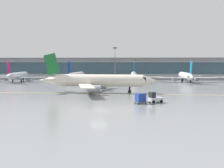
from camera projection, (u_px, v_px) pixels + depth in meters
name	position (u px, v px, depth m)	size (l,w,h in m)	color
ground_plane	(99.00, 110.00, 47.84)	(400.00, 400.00, 0.00)	gray
taxiway_centreline_stripe	(99.00, 94.00, 72.69)	(110.00, 0.36, 0.01)	yellow
terminal_concourse	(120.00, 68.00, 136.16)	(172.83, 11.00, 9.60)	#B2B7BC
gate_airplane_1	(18.00, 76.00, 115.32)	(22.59, 24.28, 8.05)	silver
gate_airplane_2	(76.00, 76.00, 115.18)	(22.54, 24.31, 8.05)	white
gate_airplane_3	(134.00, 75.00, 117.01)	(22.61, 24.22, 8.05)	silver
gate_airplane_4	(186.00, 76.00, 112.99)	(22.60, 24.23, 8.05)	white
taxiing_regional_jet	(98.00, 81.00, 74.50)	(30.27, 28.13, 10.03)	silver
baggage_tug	(155.00, 98.00, 56.44)	(2.95, 2.50, 2.10)	silver
cargo_dolly_lead	(140.00, 98.00, 55.19)	(2.60, 2.39, 1.94)	#595B60
apron_light_mast_1	(115.00, 62.00, 130.16)	(1.80, 0.36, 14.07)	gray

